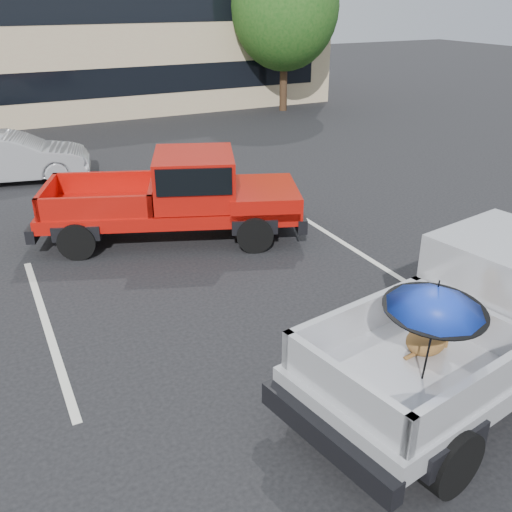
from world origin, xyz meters
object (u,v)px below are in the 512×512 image
Objects in this scene: red_pickup at (187,193)px; silver_sedan at (12,158)px; silver_pickup at (501,305)px; tree_right at (285,6)px.

silver_sedan is at bearing 137.49° from red_pickup.
silver_pickup is at bearing -146.04° from silver_sedan.
tree_right is 13.48m from silver_sedan.
tree_right is at bearing 59.24° from silver_pickup.
silver_pickup is 13.10m from silver_sedan.
silver_sedan is (-2.90, 5.83, -0.32)m from red_pickup.
red_pickup reaches higher than silver_sedan.
silver_pickup is 6.62m from red_pickup.
silver_pickup is (-6.76, -17.95, -3.16)m from tree_right.
silver_pickup is 1.03× the size of red_pickup.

